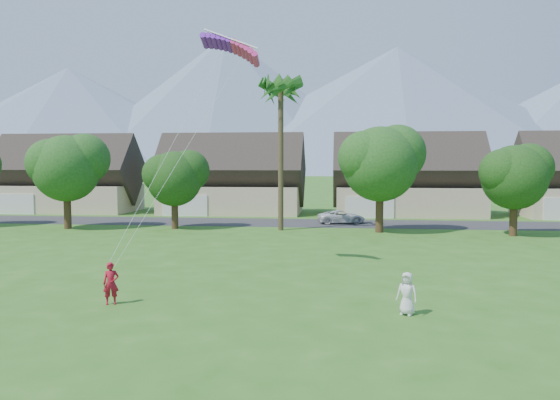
# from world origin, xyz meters

# --- Properties ---
(ground) EXTENTS (500.00, 500.00, 0.00)m
(ground) POSITION_xyz_m (0.00, 0.00, 0.00)
(ground) COLOR #2D6019
(ground) RESTS_ON ground
(street) EXTENTS (90.00, 7.00, 0.01)m
(street) POSITION_xyz_m (0.00, 34.00, 0.01)
(street) COLOR #2D2D30
(street) RESTS_ON ground
(kite_flyer) EXTENTS (0.71, 0.59, 1.68)m
(kite_flyer) POSITION_xyz_m (-6.10, 4.36, 0.84)
(kite_flyer) COLOR #A71325
(kite_flyer) RESTS_ON ground
(watcher) EXTENTS (0.92, 0.79, 1.59)m
(watcher) POSITION_xyz_m (5.36, 4.14, 0.79)
(watcher) COLOR silver
(watcher) RESTS_ON ground
(parked_car) EXTENTS (4.60, 2.85, 1.19)m
(parked_car) POSITION_xyz_m (3.00, 34.00, 0.59)
(parked_car) COLOR silver
(parked_car) RESTS_ON ground
(mountain_ridge) EXTENTS (540.00, 240.00, 70.00)m
(mountain_ridge) POSITION_xyz_m (10.40, 260.00, 29.07)
(mountain_ridge) COLOR slate
(mountain_ridge) RESTS_ON ground
(houses_row) EXTENTS (72.75, 8.19, 8.86)m
(houses_row) POSITION_xyz_m (0.49, 42.99, 3.44)
(houses_row) COLOR beige
(houses_row) RESTS_ON ground
(tree_row) EXTENTS (62.27, 6.67, 8.45)m
(tree_row) POSITION_xyz_m (-1.14, 27.92, 4.89)
(tree_row) COLOR #47301C
(tree_row) RESTS_ON ground
(fan_palm) EXTENTS (3.00, 3.00, 13.80)m
(fan_palm) POSITION_xyz_m (-2.00, 28.50, 11.80)
(fan_palm) COLOR #4C3D26
(fan_palm) RESTS_ON ground
(parafoil_kite) EXTENTS (3.27, 1.20, 0.50)m
(parafoil_kite) POSITION_xyz_m (-2.61, 11.56, 11.50)
(parafoil_kite) COLOR #6B18B6
(parafoil_kite) RESTS_ON ground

